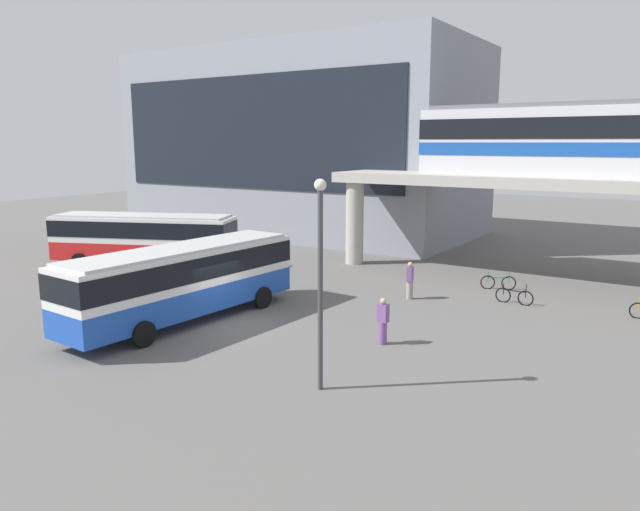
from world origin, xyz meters
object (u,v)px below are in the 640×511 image
station_building (303,142)px  pedestrian_by_bike_rack (383,322)px  train (619,139)px  bus_secondary (143,235)px  pedestrian_at_kerb (410,281)px  bicycle_black (514,296)px  bicycle_green (498,282)px  bus_main (183,276)px

station_building → pedestrian_by_bike_rack: size_ratio=16.09×
train → bus_secondary: 26.83m
pedestrian_by_bike_rack → pedestrian_at_kerb: bearing=106.4°
bicycle_black → bicycle_green: same height
bus_secondary → pedestrian_at_kerb: size_ratio=6.10×
train → bus_secondary: train is taller
pedestrian_at_kerb → bicycle_green: bearing=55.0°
bicycle_black → pedestrian_at_kerb: 4.90m
bus_main → bus_secondary: (-10.23, 6.68, 0.00)m
train → bicycle_black: 10.11m
station_building → pedestrian_at_kerb: size_ratio=15.69×
station_building → bus_secondary: station_building is taller
train → pedestrian_by_bike_rack: size_ratio=11.52×
pedestrian_at_kerb → bus_secondary: bearing=-173.4°
station_building → pedestrian_at_kerb: bearing=-43.1°
bus_secondary → pedestrian_at_kerb: bus_secondary is taller
station_building → bus_main: bearing=-65.8°
train → station_building: bearing=161.5°
bicycle_black → station_building: bearing=146.4°
bus_main → bus_secondary: size_ratio=1.00×
bus_main → bicycle_black: bus_main is taller
bicycle_green → bus_secondary: bearing=-162.4°
station_building → pedestrian_by_bike_rack: (19.68, -23.23, -6.62)m
bus_main → pedestrian_at_kerb: size_ratio=6.11×
station_building → bicycle_black: bearing=-33.6°
bicycle_green → bus_main: bearing=-126.1°
pedestrian_by_bike_rack → train: bearing=69.2°
bus_main → bus_secondary: 12.22m
station_building → bus_secondary: bearing=-86.6°
bicycle_black → bus_main: bearing=-136.1°
train → pedestrian_by_bike_rack: train is taller
bus_main → bicycle_green: (9.42, 12.91, -1.63)m
bus_secondary → bus_main: bearing=-33.1°
bus_secondary → bicycle_black: bus_secondary is taller
station_building → train: station_building is taller
bicycle_green → train: bearing=40.3°
train → pedestrian_at_kerb: bearing=-132.8°
bus_secondary → pedestrian_at_kerb: bearing=6.6°
bus_secondary → pedestrian_by_bike_rack: size_ratio=6.26×
bus_main → bicycle_green: size_ratio=6.72×
station_building → bicycle_black: size_ratio=16.02×
station_building → train: 26.68m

